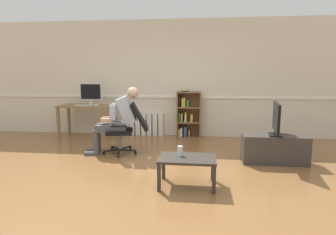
% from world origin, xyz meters
% --- Properties ---
extents(ground_plane, '(18.00, 18.00, 0.00)m').
position_xyz_m(ground_plane, '(0.00, 0.00, 0.00)').
color(ground_plane, brown).
extents(back_wall, '(12.00, 0.13, 2.70)m').
position_xyz_m(back_wall, '(0.00, 2.65, 1.35)').
color(back_wall, beige).
rests_on(back_wall, ground_plane).
extents(computer_desk, '(1.26, 0.59, 0.76)m').
position_xyz_m(computer_desk, '(-1.86, 2.15, 0.64)').
color(computer_desk, olive).
rests_on(computer_desk, ground_plane).
extents(imac_monitor, '(0.51, 0.14, 0.49)m').
position_xyz_m(imac_monitor, '(-1.80, 2.23, 1.04)').
color(imac_monitor, silver).
rests_on(imac_monitor, computer_desk).
extents(keyboard, '(0.36, 0.12, 0.02)m').
position_xyz_m(keyboard, '(-1.88, 2.01, 0.77)').
color(keyboard, silver).
rests_on(keyboard, computer_desk).
extents(computer_mouse, '(0.06, 0.10, 0.03)m').
position_xyz_m(computer_mouse, '(-1.60, 2.03, 0.77)').
color(computer_mouse, white).
rests_on(computer_mouse, computer_desk).
extents(bookshelf, '(0.55, 0.29, 1.11)m').
position_xyz_m(bookshelf, '(0.42, 2.44, 0.52)').
color(bookshelf, brown).
rests_on(bookshelf, ground_plane).
extents(radiator, '(0.94, 0.08, 0.53)m').
position_xyz_m(radiator, '(-0.64, 2.54, 0.26)').
color(radiator, white).
rests_on(radiator, ground_plane).
extents(office_chair, '(0.85, 0.64, 0.95)m').
position_xyz_m(office_chair, '(-0.60, 0.96, 0.52)').
color(office_chair, black).
rests_on(office_chair, ground_plane).
extents(person_seated, '(1.00, 0.48, 1.22)m').
position_xyz_m(person_seated, '(-0.79, 0.93, 0.65)').
color(person_seated, '#4C4C51').
rests_on(person_seated, ground_plane).
extents(tv_stand, '(1.04, 0.38, 0.47)m').
position_xyz_m(tv_stand, '(1.94, 0.66, 0.23)').
color(tv_stand, '#3D3833').
rests_on(tv_stand, ground_plane).
extents(tv_screen, '(0.24, 0.80, 0.54)m').
position_xyz_m(tv_screen, '(1.94, 0.66, 0.75)').
color(tv_screen, black).
rests_on(tv_screen, tv_stand).
extents(coffee_table, '(0.74, 0.50, 0.38)m').
position_xyz_m(coffee_table, '(0.56, -0.49, 0.33)').
color(coffee_table, '#332D28').
rests_on(coffee_table, ground_plane).
extents(drinking_glass, '(0.07, 0.07, 0.13)m').
position_xyz_m(drinking_glass, '(0.46, -0.43, 0.45)').
color(drinking_glass, silver).
rests_on(drinking_glass, coffee_table).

